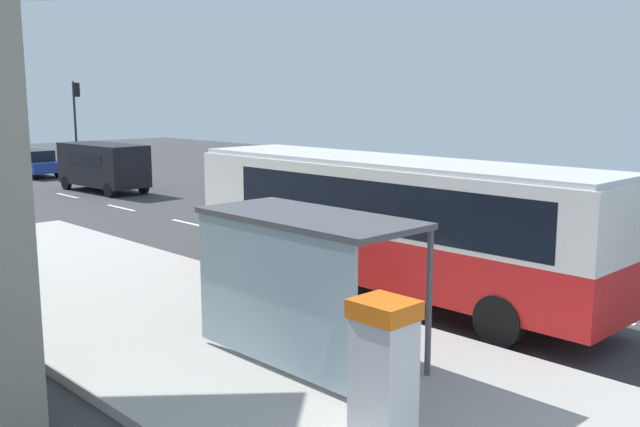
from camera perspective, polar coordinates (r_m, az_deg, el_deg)
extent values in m
cube|color=#38383A|center=(26.24, -10.86, -0.91)|extent=(56.00, 92.00, 0.04)
cube|color=#ADAAA3|center=(13.15, -5.23, -10.85)|extent=(6.20, 30.00, 0.18)
cube|color=silver|center=(16.48, 20.35, -7.48)|extent=(0.16, 2.20, 0.01)
cube|color=silver|center=(19.05, 6.65, -4.67)|extent=(0.16, 2.20, 0.01)
cube|color=silver|center=(22.46, -3.28, -2.44)|extent=(0.16, 2.20, 0.01)
cube|color=silver|center=(26.37, -10.41, -0.78)|extent=(0.16, 2.20, 0.01)
cube|color=silver|center=(30.61, -15.64, 0.44)|extent=(0.16, 2.20, 0.01)
cube|color=silver|center=(35.04, -19.56, 1.36)|extent=(0.16, 2.20, 0.01)
cube|color=silver|center=(39.62, -22.60, 2.06)|extent=(0.16, 2.20, 0.01)
cube|color=red|center=(16.64, 5.48, -2.95)|extent=(2.55, 11.01, 1.15)
cube|color=silver|center=(16.41, 5.55, 1.48)|extent=(2.55, 11.01, 1.45)
cube|color=silver|center=(16.32, 5.60, 4.18)|extent=(2.42, 10.79, 0.12)
cube|color=black|center=(20.36, -6.19, 2.83)|extent=(2.30, 0.13, 1.22)
cube|color=black|center=(15.20, 4.01, 0.58)|extent=(0.12, 8.58, 1.10)
cylinder|color=black|center=(18.77, -5.92, -3.32)|extent=(0.28, 1.00, 1.00)
cylinder|color=black|center=(20.20, -0.86, -2.35)|extent=(0.28, 1.00, 1.00)
cylinder|color=black|center=(13.80, 14.16, -8.32)|extent=(0.28, 1.00, 1.00)
cylinder|color=black|center=(15.69, 18.57, -6.35)|extent=(0.28, 1.00, 1.00)
cube|color=black|center=(35.89, -16.96, 3.79)|extent=(2.26, 5.29, 1.96)
cube|color=black|center=(35.86, -16.99, 4.32)|extent=(2.19, 3.22, 0.44)
cylinder|color=black|center=(34.76, -13.94, 2.12)|extent=(0.25, 0.69, 0.68)
cylinder|color=black|center=(33.83, -16.49, 1.81)|extent=(0.25, 0.69, 0.68)
cylinder|color=black|center=(38.16, -17.24, 2.61)|extent=(0.25, 0.69, 0.68)
cylinder|color=black|center=(37.31, -19.63, 2.34)|extent=(0.25, 0.69, 0.68)
cube|color=navy|center=(43.98, -22.10, 3.57)|extent=(2.01, 4.48, 0.60)
cube|color=black|center=(43.75, -22.04, 4.34)|extent=(1.70, 2.45, 0.60)
cylinder|color=black|center=(45.04, -23.83, 3.20)|extent=(0.23, 0.65, 0.64)
cylinder|color=black|center=(45.71, -21.94, 3.41)|extent=(0.23, 0.65, 0.64)
cylinder|color=black|center=(42.31, -22.22, 2.95)|extent=(0.23, 0.65, 0.64)
cylinder|color=black|center=(43.02, -20.24, 3.16)|extent=(0.23, 0.65, 0.64)
cylinder|color=black|center=(49.63, -23.66, 3.73)|extent=(0.22, 0.65, 0.64)
cube|color=silver|center=(9.37, 5.09, -13.33)|extent=(0.60, 0.70, 1.70)
cube|color=orange|center=(9.04, 5.18, -7.65)|extent=(0.66, 0.76, 0.24)
cube|color=black|center=(9.49, 6.36, -11.28)|extent=(0.03, 0.36, 0.44)
cylinder|color=orange|center=(14.64, 0.53, -6.35)|extent=(0.52, 0.52, 0.95)
cylinder|color=red|center=(15.13, -1.34, -5.82)|extent=(0.52, 0.52, 0.95)
cylinder|color=green|center=(15.63, -3.10, -5.33)|extent=(0.52, 0.52, 0.95)
cylinder|color=blue|center=(16.15, -4.73, -4.86)|extent=(0.52, 0.52, 0.95)
cylinder|color=#2D2D2D|center=(45.71, -18.98, 6.58)|extent=(0.14, 0.14, 5.41)
cube|color=black|center=(45.77, -18.88, 9.35)|extent=(0.24, 0.28, 0.84)
sphere|color=#360606|center=(45.82, -18.76, 9.71)|extent=(0.16, 0.16, 0.16)
sphere|color=#3C2C03|center=(45.82, -18.74, 9.36)|extent=(0.16, 0.16, 0.16)
sphere|color=green|center=(45.82, -18.73, 9.01)|extent=(0.16, 0.16, 0.16)
cube|color=#4C4C51|center=(11.87, -0.96, -0.32)|extent=(1.80, 4.00, 0.10)
cube|color=#8CA5B2|center=(11.60, -4.02, -6.68)|extent=(0.06, 3.80, 2.30)
cylinder|color=#4C4C51|center=(11.53, 8.72, -7.01)|extent=(0.10, 0.10, 2.44)
cylinder|color=#4C4C51|center=(14.07, -3.73, -3.89)|extent=(0.10, 0.10, 2.44)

